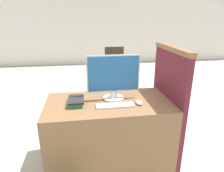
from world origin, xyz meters
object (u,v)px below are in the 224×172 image
at_px(mouse, 139,102).
at_px(far_chair, 115,65).
at_px(monitor, 113,78).
at_px(book_stack, 75,101).
at_px(keyboard, 115,105).

relative_size(mouse, far_chair, 0.12).
bearing_deg(monitor, book_stack, -168.23).
height_order(keyboard, mouse, mouse).
bearing_deg(book_stack, mouse, -8.20).
relative_size(mouse, book_stack, 0.45).
xyz_separation_m(keyboard, far_chair, (0.45, 2.67, -0.23)).
relative_size(keyboard, book_stack, 1.56).
bearing_deg(keyboard, monitor, 86.26).
bearing_deg(book_stack, far_chair, 71.92).
bearing_deg(keyboard, mouse, 2.95).
xyz_separation_m(monitor, far_chair, (0.44, 2.48, -0.46)).
xyz_separation_m(monitor, keyboard, (-0.01, -0.19, -0.23)).
distance_m(monitor, mouse, 0.37).
height_order(mouse, far_chair, far_chair).
distance_m(book_stack, far_chair, 2.71).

